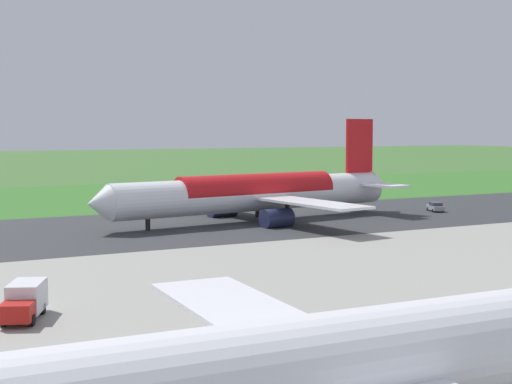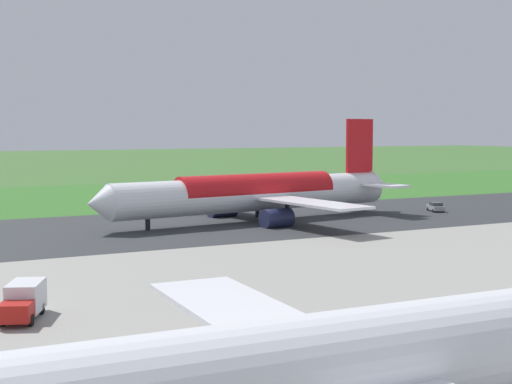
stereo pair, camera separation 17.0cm
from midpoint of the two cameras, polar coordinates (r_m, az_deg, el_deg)
name	(u,v)px [view 2 (the right image)]	position (r m, az deg, el deg)	size (l,w,h in m)	color
ground_plane	(318,217)	(116.23, 4.94, -2.00)	(800.00, 800.00, 0.00)	#3D662D
runway_asphalt	(318,217)	(116.23, 4.94, -1.98)	(600.00, 37.94, 0.06)	#2D3033
grass_verge_foreground	(208,195)	(156.14, -3.81, -0.21)	(600.00, 80.00, 0.04)	#346B27
airliner_main	(258,193)	(110.57, 0.21, -0.07)	(54.10, 44.41, 15.88)	white
airliner_parked_far	(366,361)	(32.35, 8.86, -13.04)	(50.61, 41.33, 14.79)	white
service_car_followme	(436,207)	(127.28, 14.02, -1.14)	(3.22, 4.57, 1.62)	gray
service_truck_fuel	(24,301)	(56.59, -17.79, -8.16)	(4.34, 6.22, 2.65)	#B21914
no_stopping_sign	(166,187)	(156.15, -7.09, 0.36)	(0.60, 0.10, 2.77)	slate
traffic_cone_orange	(143,198)	(148.02, -8.90, -0.44)	(0.40, 0.40, 0.55)	orange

